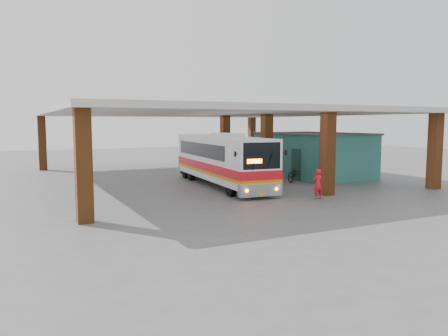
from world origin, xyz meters
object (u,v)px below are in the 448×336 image
pedestrian (318,184)px  red_chair (254,168)px  motorcycle (296,173)px  coach_bus (222,160)px

pedestrian → red_chair: size_ratio=1.81×
motorcycle → red_chair: size_ratio=2.41×
coach_bus → pedestrian: 6.80m
coach_bus → red_chair: bearing=47.8°
coach_bus → red_chair: size_ratio=13.21×
motorcycle → pedestrian: 6.65m
pedestrian → motorcycle: bearing=-115.1°
motorcycle → red_chair: 5.13m
motorcycle → pedestrian: pedestrian is taller
motorcycle → pedestrian: bearing=129.0°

